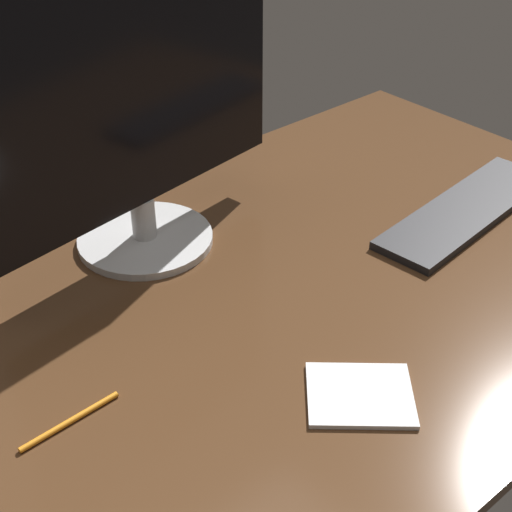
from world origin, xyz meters
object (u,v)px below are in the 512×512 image
at_px(keyboard, 467,210).
at_px(pen, 70,421).
at_px(monitor, 132,95).
at_px(notepad, 360,395).

bearing_deg(keyboard, pen, 173.16).
xyz_separation_m(monitor, pen, (-0.29, -0.27, -0.25)).
distance_m(keyboard, pen, 0.76).
height_order(notepad, pen, same).
bearing_deg(keyboard, notepad, -164.38).
bearing_deg(notepad, keyboard, 21.26).
relative_size(monitor, keyboard, 1.33).
distance_m(notepad, pen, 0.35).
height_order(monitor, pen, monitor).
height_order(keyboard, pen, keyboard).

